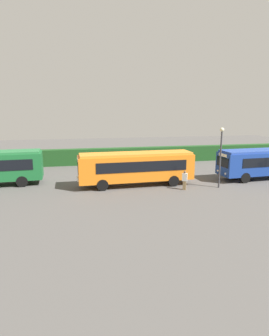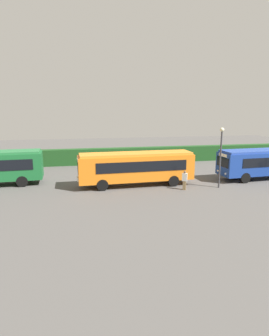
{
  "view_description": "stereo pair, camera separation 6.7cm",
  "coord_description": "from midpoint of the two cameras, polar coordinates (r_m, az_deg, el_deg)",
  "views": [
    {
      "loc": [
        -4.21,
        -25.85,
        6.96
      ],
      "look_at": [
        1.0,
        0.09,
        1.46
      ],
      "focal_mm": 30.79,
      "sensor_mm": 36.0,
      "label": 1
    },
    {
      "loc": [
        -4.15,
        -25.86,
        6.96
      ],
      "look_at": [
        1.0,
        0.09,
        1.46
      ],
      "focal_mm": 30.79,
      "sensor_mm": 36.0,
      "label": 2
    }
  ],
  "objects": [
    {
      "name": "ground_plane",
      "position": [
        27.1,
        -1.96,
        -3.14
      ],
      "size": [
        84.54,
        84.54,
        0.0
      ],
      "primitive_type": "plane",
      "color": "#514F4C"
    },
    {
      "name": "bus_orange",
      "position": [
        26.13,
        0.4,
        0.28
      ],
      "size": [
        10.6,
        2.63,
        3.04
      ],
      "rotation": [
        0.0,
        0.0,
        3.17
      ],
      "color": "orange",
      "rests_on": "ground_plane"
    },
    {
      "name": "bus_blue",
      "position": [
        31.57,
        24.39,
        1.14
      ],
      "size": [
        9.63,
        3.02,
        2.96
      ],
      "rotation": [
        0.0,
        0.0,
        3.2
      ],
      "color": "navy",
      "rests_on": "ground_plane"
    },
    {
      "name": "person_left",
      "position": [
        25.29,
        9.96,
        -2.33
      ],
      "size": [
        0.5,
        0.44,
        1.69
      ],
      "rotation": [
        0.0,
        0.0,
        1.05
      ],
      "color": "olive",
      "rests_on": "ground_plane"
    },
    {
      "name": "hedge_row",
      "position": [
        36.88,
        -4.56,
        2.4
      ],
      "size": [
        54.27,
        1.2,
        1.98
      ],
      "primitive_type": "cube",
      "color": "#1C471C",
      "rests_on": "ground_plane"
    },
    {
      "name": "lamppost",
      "position": [
        26.25,
        16.78,
        3.34
      ],
      "size": [
        0.36,
        0.36,
        5.33
      ],
      "color": "#38383D",
      "rests_on": "ground_plane"
    }
  ]
}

